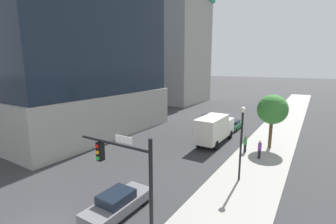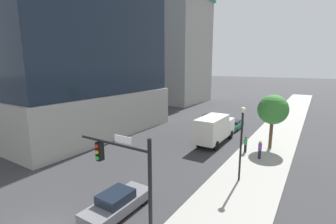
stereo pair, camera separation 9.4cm
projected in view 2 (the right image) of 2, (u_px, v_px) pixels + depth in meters
The scene contains 11 objects.
sidewalk at pixel (265, 153), 25.31m from camera, with size 5.36×120.00×0.15m, color #9E9B93.
construction_building at pixel (177, 41), 59.29m from camera, with size 13.80×15.95×34.54m.
traffic_light_pole at pixel (125, 169), 12.24m from camera, with size 4.89×0.48×5.69m.
street_lamp at pixel (242, 133), 18.41m from camera, with size 0.44×0.44×5.95m.
street_tree at pixel (273, 110), 25.84m from camera, with size 3.22×3.22×5.96m.
car_green at pixel (234, 125), 34.87m from camera, with size 1.75×4.16×1.36m.
car_gray at pixel (117, 203), 14.92m from camera, with size 1.87×4.79×1.49m.
car_blue at pixel (210, 119), 38.63m from camera, with size 1.73×4.17×1.48m.
box_truck at pixel (215, 128), 28.22m from camera, with size 2.34×7.46×3.40m.
pedestrian_green_shirt at pixel (246, 144), 25.13m from camera, with size 0.34×0.34×1.75m.
pedestrian_purple_shirt at pixel (260, 150), 23.36m from camera, with size 0.34×0.34×1.81m.
Camera 2 is at (12.24, -5.81, 9.19)m, focal length 25.47 mm.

